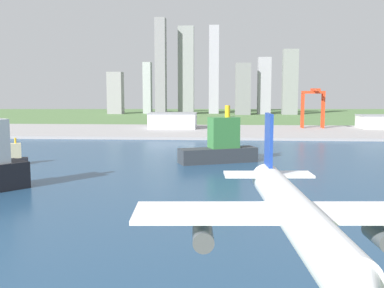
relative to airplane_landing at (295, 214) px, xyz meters
name	(u,v)px	position (x,y,z in m)	size (l,w,h in m)	color
ground_plane	(197,162)	(-23.56, 239.39, -32.66)	(2400.00, 2400.00, 0.00)	#527442
water_bay	(191,181)	(-23.56, 179.39, -32.59)	(840.00, 360.00, 0.15)	navy
industrial_pier	(207,131)	(-23.56, 429.39, -31.41)	(840.00, 140.00, 2.50)	#9B9797
airplane_landing	(295,214)	(0.00, 0.00, 0.00)	(36.63, 44.41, 14.18)	white
tugboat_small	(10,157)	(-134.61, 219.91, -27.85)	(22.46, 14.42, 16.17)	black
container_barge	(220,146)	(-9.07, 237.63, -22.39)	(49.90, 30.10, 35.23)	#2D3338
port_crane_red	(313,100)	(89.72, 462.67, 0.31)	(24.19, 42.63, 42.61)	red
warehouse_main	(173,120)	(-60.91, 451.45, -21.86)	(51.02, 33.67, 16.55)	silver
warehouse_annex	(378,122)	(159.75, 466.06, -23.07)	(40.66, 32.54, 14.13)	silver
distant_skyline	(205,79)	(-38.05, 760.90, 26.67)	(326.05, 73.03, 159.02)	gray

